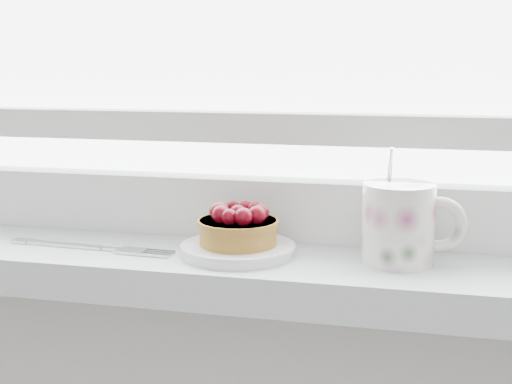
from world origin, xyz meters
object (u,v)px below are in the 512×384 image
(saucer, at_px, (238,250))
(raspberry_tart, at_px, (238,226))
(floral_mug, at_px, (401,222))
(fork, at_px, (89,247))

(saucer, height_order, raspberry_tart, raspberry_tart)
(saucer, relative_size, floral_mug, 1.03)
(saucer, distance_m, floral_mug, 0.18)
(saucer, distance_m, fork, 0.17)
(raspberry_tart, xyz_separation_m, floral_mug, (0.17, 0.01, 0.01))
(raspberry_tart, distance_m, floral_mug, 0.17)
(raspberry_tart, relative_size, floral_mug, 0.73)
(saucer, bearing_deg, floral_mug, 3.39)
(saucer, distance_m, raspberry_tart, 0.03)
(floral_mug, bearing_deg, fork, -175.99)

